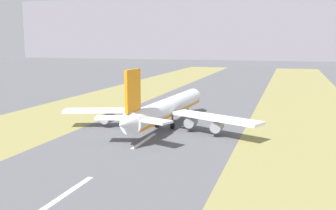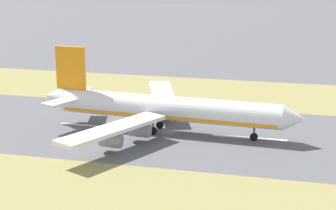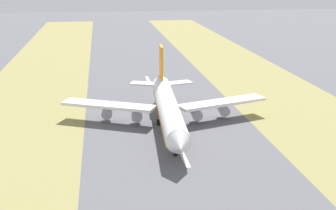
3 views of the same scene
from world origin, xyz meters
name	(u,v)px [view 2 (image 2 of 3)]	position (x,y,z in m)	size (l,w,h in m)	color
ground_plane	(168,132)	(0.00, 0.00, 0.00)	(800.00, 800.00, 0.00)	#56565B
grass_median_west	(203,91)	(-45.00, 0.00, 0.00)	(40.00, 600.00, 0.01)	olive
grass_median_east	(104,206)	(45.00, 0.00, 0.00)	(40.00, 600.00, 0.01)	olive
centreline_dash_mid	(93,126)	(0.00, -19.89, 0.01)	(1.20, 18.00, 0.01)	silver
centreline_dash_far	(249,138)	(0.00, 20.11, 0.01)	(1.20, 18.00, 0.01)	silver
airplane_main_jet	(161,108)	(0.56, -1.79, 6.02)	(64.03, 67.20, 20.20)	white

